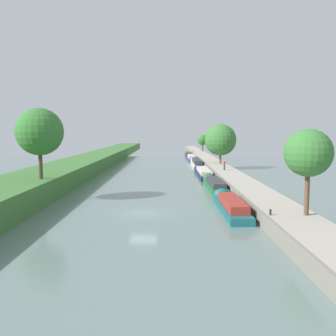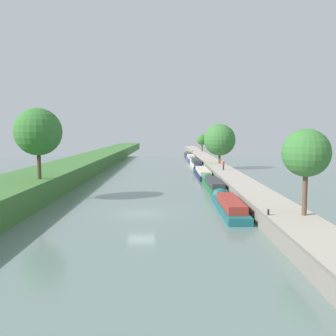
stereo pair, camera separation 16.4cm
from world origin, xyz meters
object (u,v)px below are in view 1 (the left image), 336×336
Objects in this scene: narrowboat_blue at (190,158)px; person_walking at (223,165)px; mooring_bollard_far at (192,151)px; narrowboat_teal at (229,205)px; narrowboat_green at (213,184)px; mooring_bollard_near at (269,212)px; narrowboat_navy at (202,172)px; narrowboat_cream at (196,163)px; narrowboat_maroon at (187,155)px.

person_walking reaches higher than narrowboat_blue.
narrowboat_teal is at bearing -91.33° from mooring_bollard_far.
person_walking is at bearing -84.94° from narrowboat_blue.
narrowboat_teal is at bearing -90.15° from narrowboat_blue.
narrowboat_green is 30.69× the size of mooring_bollard_near.
narrowboat_cream is (0.18, 17.14, 0.15)m from narrowboat_navy.
narrowboat_cream reaches higher than narrowboat_green.
narrowboat_cream is at bearing 89.41° from narrowboat_navy.
narrowboat_maroon is at bearing 89.96° from narrowboat_green.
narrowboat_maroon is at bearing 89.84° from narrowboat_teal.
mooring_bollard_far is at bearing 88.54° from narrowboat_green.
person_walking is (3.26, -36.80, 1.45)m from narrowboat_blue.
narrowboat_green is at bearing -90.04° from narrowboat_maroon.
narrowboat_cream is at bearing -89.88° from narrowboat_maroon.
narrowboat_blue is at bearing 89.89° from narrowboat_navy.
person_walking is at bearing 87.48° from mooring_bollard_near.
narrowboat_maroon is (0.05, 14.76, -0.06)m from narrowboat_blue.
narrowboat_teal reaches higher than narrowboat_maroon.
narrowboat_cream is 35.15× the size of mooring_bollard_near.
mooring_bollard_near is (1.83, -36.45, 0.87)m from narrowboat_navy.
narrowboat_maroon is at bearing 90.12° from narrowboat_cream.
narrowboat_teal is 29.36m from narrowboat_navy.
narrowboat_navy is at bearing -90.13° from narrowboat_maroon.
mooring_bollard_near is (1.77, -21.13, 0.82)m from narrowboat_green.
narrowboat_maroon is (0.21, 78.43, -0.03)m from narrowboat_teal.
narrowboat_cream reaches higher than narrowboat_maroon.
narrowboat_navy is at bearing -90.59° from narrowboat_cream.
narrowboat_navy is 36.50m from mooring_bollard_near.
narrowboat_maroon is at bearing 93.57° from person_walking.
narrowboat_green is at bearing -90.20° from narrowboat_cream.
narrowboat_navy is 36.97× the size of mooring_bollard_far.
narrowboat_green is at bearing 89.32° from narrowboat_teal.
narrowboat_green is 21.22m from mooring_bollard_near.
person_walking is (3.15, -19.63, 1.37)m from narrowboat_cream.
narrowboat_green is 0.87× the size of narrowboat_cream.
narrowboat_navy is at bearing 143.21° from person_walking.
narrowboat_teal is 83.45m from mooring_bollard_far.
mooring_bollard_near is at bearing -88.23° from narrowboat_cream.
narrowboat_teal is 63.67m from narrowboat_blue.
narrowboat_green is at bearing -89.75° from narrowboat_navy.
person_walking is (3.26, 12.83, 1.47)m from narrowboat_green.
mooring_bollard_far is (1.72, 4.99, 0.87)m from narrowboat_maroon.
narrowboat_blue is 19.84m from mooring_bollard_far.
narrowboat_blue is 32.71× the size of mooring_bollard_far.
mooring_bollard_near reaches higher than narrowboat_green.
narrowboat_blue is 1.31× the size of narrowboat_maroon.
person_walking reaches higher than narrowboat_navy.
mooring_bollard_near is at bearing -85.22° from narrowboat_green.
narrowboat_green is 13.32m from person_walking.
mooring_bollard_far is (-1.49, 56.55, -0.65)m from person_walking.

